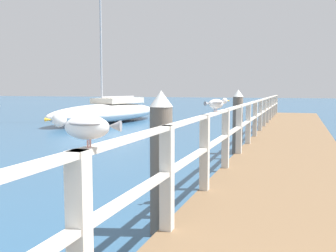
% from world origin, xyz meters
% --- Properties ---
extents(pier_deck, '(2.27, 24.31, 0.41)m').
position_xyz_m(pier_deck, '(0.00, 12.15, 0.21)').
color(pier_deck, brown).
rests_on(pier_deck, ground_plane).
extents(pier_railing, '(0.12, 22.83, 1.05)m').
position_xyz_m(pier_railing, '(-1.06, 12.15, 1.06)').
color(pier_railing, beige).
rests_on(pier_railing, pier_deck).
extents(dock_piling_near, '(0.29, 0.29, 1.80)m').
position_xyz_m(dock_piling_near, '(-1.44, 4.94, 0.91)').
color(dock_piling_near, '#6B6056').
rests_on(dock_piling_near, ground_plane).
extents(dock_piling_far, '(0.29, 0.29, 1.80)m').
position_xyz_m(dock_piling_far, '(-1.44, 11.27, 0.91)').
color(dock_piling_far, '#6B6056').
rests_on(dock_piling_far, ground_plane).
extents(seagull_foreground, '(0.47, 0.22, 0.21)m').
position_xyz_m(seagull_foreground, '(-1.06, 2.53, 1.60)').
color(seagull_foreground, white).
rests_on(seagull_foreground, pier_railing).
extents(seagull_background, '(0.34, 0.40, 0.21)m').
position_xyz_m(seagull_background, '(-1.05, 6.40, 1.60)').
color(seagull_background, white).
rests_on(seagull_background, pier_railing).
extents(boat_1, '(4.19, 8.77, 10.77)m').
position_xyz_m(boat_1, '(-9.65, 19.32, 0.57)').
color(boat_1, white).
rests_on(boat_1, ground_plane).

